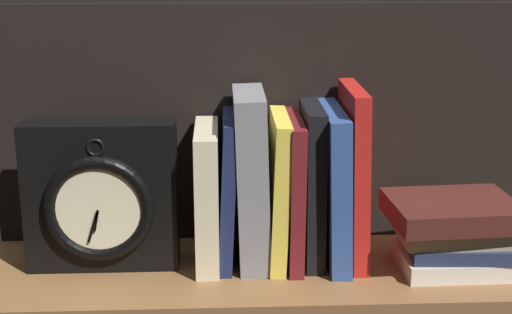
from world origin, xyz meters
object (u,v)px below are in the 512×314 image
object	(u,v)px
book_maroon_dawkins	(293,190)
framed_clock	(101,197)
book_cream_twain	(207,195)
book_stack_side	(454,232)
book_yellow_seinlanguage	(276,189)
book_red_requiem	(353,175)
book_navy_bierce	(227,190)
book_black_skeptic	(312,184)
book_gray_chess	(251,178)
book_blue_modern	(333,185)

from	to	relation	value
book_maroon_dawkins	framed_clock	distance (cm)	26.07
book_cream_twain	book_stack_side	world-z (taller)	book_cream_twain
book_cream_twain	book_yellow_seinlanguage	world-z (taller)	book_yellow_seinlanguage
book_stack_side	book_red_requiem	bearing A→B (deg)	161.75
book_yellow_seinlanguage	book_stack_side	xyz separation A→B (cm)	(23.83, -4.36, -5.09)
book_navy_bierce	book_maroon_dawkins	size ratio (longest dim) A/B	1.02
book_stack_side	book_navy_bierce	bearing A→B (deg)	171.88
book_black_skeptic	book_red_requiem	distance (cm)	5.84
book_navy_bierce	book_black_skeptic	bearing A→B (deg)	0.00
book_cream_twain	book_maroon_dawkins	distance (cm)	11.85
book_gray_chess	framed_clock	bearing A→B (deg)	-176.05
book_navy_bierce	book_maroon_dawkins	world-z (taller)	book_navy_bierce
book_blue_modern	book_stack_side	bearing A→B (deg)	-15.26
book_blue_modern	framed_clock	distance (cm)	31.58
book_gray_chess	book_maroon_dawkins	world-z (taller)	book_gray_chess
book_stack_side	book_blue_modern	bearing A→B (deg)	164.74
framed_clock	book_yellow_seinlanguage	bearing A→B (deg)	3.38
book_black_skeptic	book_stack_side	xyz separation A→B (cm)	(18.92, -4.36, -5.76)
book_yellow_seinlanguage	book_black_skeptic	world-z (taller)	book_black_skeptic
book_navy_bierce	book_black_skeptic	size ratio (longest dim) A/B	0.94
book_gray_chess	book_black_skeptic	distance (cm)	8.40
framed_clock	book_gray_chess	bearing A→B (deg)	3.95
book_maroon_dawkins	framed_clock	xyz separation A→B (cm)	(-26.03, -1.40, -0.09)
book_yellow_seinlanguage	book_stack_side	distance (cm)	24.75
book_maroon_dawkins	book_red_requiem	xyz separation A→B (cm)	(8.26, 0.00, 2.07)
book_cream_twain	book_blue_modern	distance (cm)	17.39
book_cream_twain	book_red_requiem	world-z (taller)	book_red_requiem
book_maroon_dawkins	book_black_skeptic	xyz separation A→B (cm)	(2.56, 0.00, 0.81)
book_black_skeptic	book_red_requiem	world-z (taller)	book_red_requiem
book_navy_bierce	book_yellow_seinlanguage	bearing A→B (deg)	0.00
book_black_skeptic	book_red_requiem	xyz separation A→B (cm)	(5.71, 0.00, 1.26)
book_maroon_dawkins	book_red_requiem	bearing A→B (deg)	0.00
framed_clock	book_cream_twain	bearing A→B (deg)	5.63
book_gray_chess	book_black_skeptic	bearing A→B (deg)	0.00
book_yellow_seinlanguage	framed_clock	xyz separation A→B (cm)	(-23.68, -1.40, -0.23)
book_red_requiem	framed_clock	bearing A→B (deg)	-177.66
book_blue_modern	book_red_requiem	size ratio (longest dim) A/B	0.88
book_maroon_dawkins	book_blue_modern	distance (cm)	5.54
book_yellow_seinlanguage	book_maroon_dawkins	size ratio (longest dim) A/B	1.01
book_gray_chess	book_yellow_seinlanguage	world-z (taller)	book_gray_chess
book_stack_side	book_yellow_seinlanguage	bearing A→B (deg)	169.64
book_black_skeptic	book_stack_side	bearing A→B (deg)	-12.97
book_red_requiem	book_yellow_seinlanguage	bearing A→B (deg)	180.00
book_navy_bierce	framed_clock	world-z (taller)	book_navy_bierce
book_yellow_seinlanguage	book_blue_modern	xyz separation A→B (cm)	(7.86, 0.00, 0.43)
book_yellow_seinlanguage	book_blue_modern	bearing A→B (deg)	0.00
book_black_skeptic	book_blue_modern	distance (cm)	2.96
book_gray_chess	book_stack_side	xyz separation A→B (cm)	(27.26, -4.36, -6.75)
book_cream_twain	book_red_requiem	xyz separation A→B (cm)	(20.10, 0.00, 2.67)
book_red_requiem	book_stack_side	size ratio (longest dim) A/B	1.39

